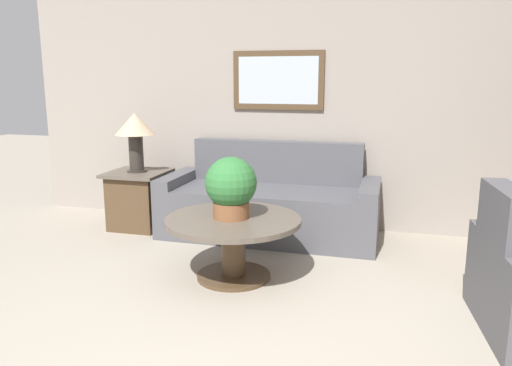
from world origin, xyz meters
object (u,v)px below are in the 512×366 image
at_px(couch_main, 270,206).
at_px(side_table, 139,199).
at_px(potted_plant_on_table, 231,186).
at_px(coffee_table, 233,235).
at_px(table_lamp, 135,130).

bearing_deg(couch_main, side_table, -175.90).
distance_m(couch_main, potted_plant_on_table, 1.24).
distance_m(couch_main, coffee_table, 1.16).
height_order(table_lamp, potted_plant_on_table, table_lamp).
height_order(coffee_table, potted_plant_on_table, potted_plant_on_table).
bearing_deg(table_lamp, couch_main, 4.10).
height_order(coffee_table, table_lamp, table_lamp).
relative_size(coffee_table, side_table, 1.76).
xyz_separation_m(table_lamp, potted_plant_on_table, (1.39, -1.05, -0.30)).
height_order(coffee_table, side_table, side_table).
height_order(couch_main, table_lamp, table_lamp).
bearing_deg(potted_plant_on_table, table_lamp, 142.86).
relative_size(couch_main, coffee_table, 2.00).
bearing_deg(potted_plant_on_table, coffee_table, -18.35).
xyz_separation_m(coffee_table, side_table, (-1.41, 1.06, -0.05)).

